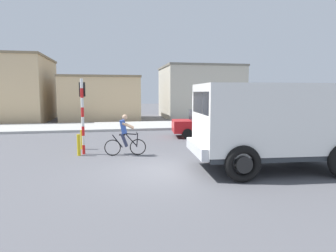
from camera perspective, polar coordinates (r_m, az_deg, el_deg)
ground_plane at (r=9.98m, az=-0.96°, el=-8.57°), size 120.00×120.00×0.00m
sidewalk_far at (r=22.39m, az=-6.60°, el=0.06°), size 80.00×5.00×0.16m
truck_foreground at (r=10.35m, az=20.33°, el=0.95°), size 5.58×3.11×2.90m
cyclist at (r=12.13m, az=-8.54°, el=-1.77°), size 1.73×0.50×1.72m
traffic_light_pole at (r=12.71m, az=-16.56°, el=3.87°), size 0.24×0.43×3.20m
car_red_near at (r=17.28m, az=7.73°, el=0.57°), size 4.17×2.23×1.60m
pedestrian_near_kerb at (r=18.06m, az=10.66°, el=0.87°), size 0.34×0.22×1.62m
bollard_near at (r=12.58m, az=-17.24°, el=-3.60°), size 0.14×0.14×0.90m
bollard_far at (r=13.96m, az=-16.62°, el=-2.59°), size 0.14×0.14×0.90m
building_mid_block at (r=29.06m, az=-13.05°, el=5.39°), size 7.28×6.64×4.17m
building_corner_right at (r=31.25m, az=6.25°, el=6.72°), size 7.93×7.07×5.40m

